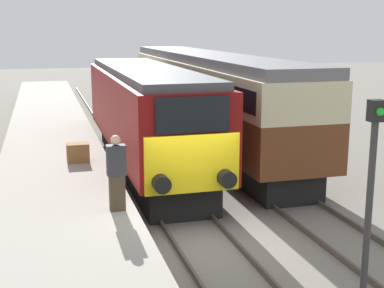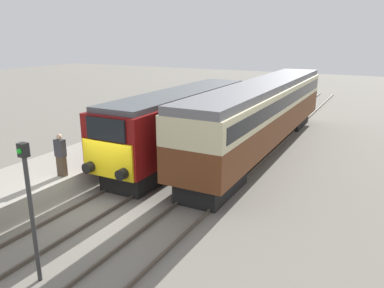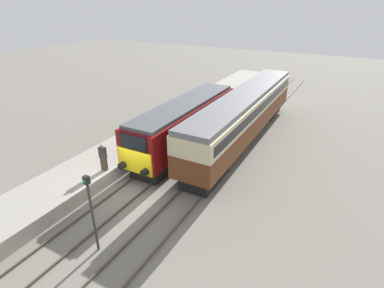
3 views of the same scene
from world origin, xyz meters
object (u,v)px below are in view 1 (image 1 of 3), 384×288
(passenger_carriage, at_px, (207,90))
(luggage_crate, at_px, (78,152))
(person_on_platform, at_px, (117,173))
(signal_post, at_px, (370,194))
(locomotive, at_px, (146,114))

(passenger_carriage, distance_m, luggage_crate, 8.04)
(luggage_crate, bearing_deg, person_on_platform, -83.60)
(passenger_carriage, xyz_separation_m, signal_post, (-1.70, -14.80, -0.10))
(passenger_carriage, distance_m, person_on_platform, 11.64)
(person_on_platform, distance_m, luggage_crate, 5.11)
(signal_post, xyz_separation_m, luggage_crate, (-4.26, 9.54, -1.15))
(locomotive, relative_size, signal_post, 3.20)
(passenger_carriage, bearing_deg, signal_post, -96.55)
(person_on_platform, xyz_separation_m, signal_post, (3.69, -4.50, 0.55))
(passenger_carriage, height_order, person_on_platform, passenger_carriage)
(passenger_carriage, xyz_separation_m, person_on_platform, (-5.39, -10.29, -0.64))
(locomotive, relative_size, person_on_platform, 7.01)
(locomotive, height_order, signal_post, signal_post)
(locomotive, height_order, luggage_crate, locomotive)
(passenger_carriage, xyz_separation_m, luggage_crate, (-5.96, -5.25, -1.25))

